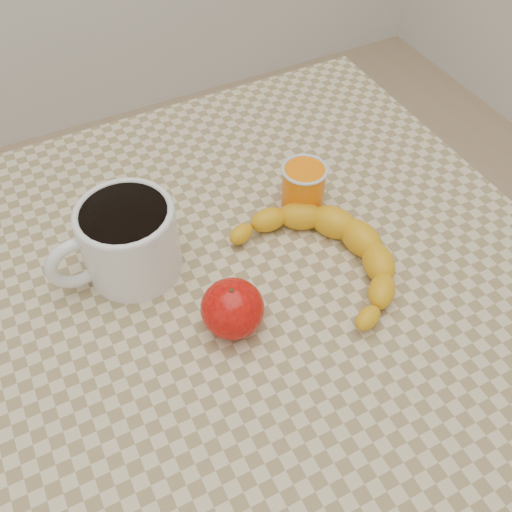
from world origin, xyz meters
name	(u,v)px	position (x,y,z in m)	size (l,w,h in m)	color
ground	(256,469)	(0.00, 0.00, 0.00)	(3.00, 3.00, 0.00)	tan
table	(256,303)	(0.00, 0.00, 0.66)	(0.80, 0.80, 0.75)	#C7B88D
coffee_mug	(127,239)	(-0.15, 0.07, 0.81)	(0.18, 0.13, 0.11)	white
orange_juice_glass	(303,188)	(0.11, 0.07, 0.79)	(0.07, 0.07, 0.08)	orange
apple	(232,308)	(-0.07, -0.07, 0.79)	(0.09, 0.09, 0.07)	#930406
banana	(325,255)	(0.08, -0.04, 0.77)	(0.25, 0.31, 0.05)	gold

